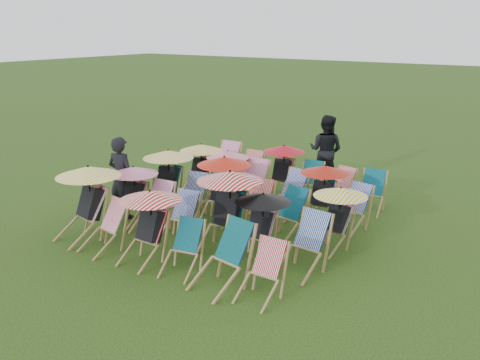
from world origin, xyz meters
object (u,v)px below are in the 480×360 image
Objects in this scene: deckchair_29 at (371,192)px; person_rear at (326,151)px; person_left at (122,177)px; deckchair_0 at (84,202)px; deckchair_5 at (261,272)px.

deckchair_29 is 0.48× the size of person_rear.
person_rear reaches higher than person_left.
person_left reaches higher than deckchair_0.
deckchair_0 is at bearing 99.16° from person_left.
deckchair_5 is at bearing 10.34° from deckchair_0.
person_rear reaches higher than deckchair_29.
deckchair_5 is at bearing 157.29° from person_left.
deckchair_0 is 0.82× the size of person_left.
person_left is at bearing 115.98° from deckchair_0.
deckchair_5 is 4.52m from person_left.
deckchair_29 is 5.34m from person_left.
deckchair_5 is 0.47× the size of person_rear.
person_rear reaches higher than deckchair_0.
person_left reaches higher than deckchair_5.
deckchair_5 is at bearing -96.14° from deckchair_29.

